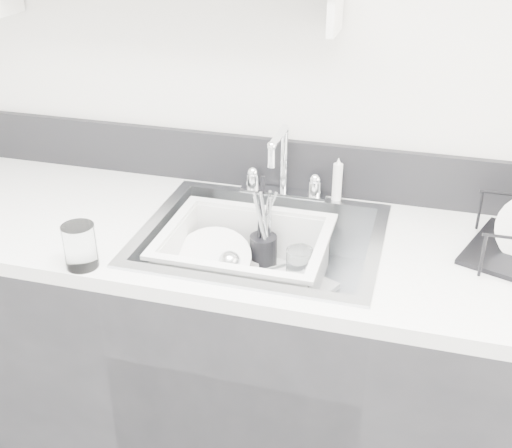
% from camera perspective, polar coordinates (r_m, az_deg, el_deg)
% --- Properties ---
extents(counter_run, '(3.20, 0.62, 0.92)m').
position_cam_1_polar(counter_run, '(1.98, 0.40, -12.69)').
color(counter_run, black).
rests_on(counter_run, ground).
extents(backsplash, '(3.20, 0.02, 0.16)m').
position_cam_1_polar(backsplash, '(1.94, 2.78, 5.22)').
color(backsplash, black).
rests_on(backsplash, counter_run).
extents(sink, '(0.64, 0.52, 0.20)m').
position_cam_1_polar(sink, '(1.76, 0.44, -3.56)').
color(sink, silver).
rests_on(sink, counter_run).
extents(faucet, '(0.26, 0.18, 0.23)m').
position_cam_1_polar(faucet, '(1.90, 2.40, 4.08)').
color(faucet, silver).
rests_on(faucet, counter_run).
extents(side_sprayer, '(0.03, 0.03, 0.14)m').
position_cam_1_polar(side_sprayer, '(1.88, 7.24, 3.90)').
color(side_sprayer, silver).
rests_on(side_sprayer, counter_run).
extents(wash_tub, '(0.55, 0.51, 0.17)m').
position_cam_1_polar(wash_tub, '(1.76, -0.99, -3.28)').
color(wash_tub, silver).
rests_on(wash_tub, sink).
extents(plate_stack, '(0.26, 0.25, 0.10)m').
position_cam_1_polar(plate_stack, '(1.82, -3.52, -3.80)').
color(plate_stack, white).
rests_on(plate_stack, wash_tub).
extents(utensil_cup, '(0.08, 0.08, 0.26)m').
position_cam_1_polar(utensil_cup, '(1.84, 0.64, -2.19)').
color(utensil_cup, black).
rests_on(utensil_cup, wash_tub).
extents(ladle, '(0.26, 0.20, 0.07)m').
position_cam_1_polar(ladle, '(1.76, -0.98, -4.64)').
color(ladle, silver).
rests_on(ladle, wash_tub).
extents(tumbler_in_tub, '(0.09, 0.09, 0.11)m').
position_cam_1_polar(tumbler_in_tub, '(1.77, 3.87, -3.81)').
color(tumbler_in_tub, white).
rests_on(tumbler_in_tub, wash_tub).
extents(tumbler_counter, '(0.10, 0.10, 0.11)m').
position_cam_1_polar(tumbler_counter, '(1.61, -15.37, -1.91)').
color(tumbler_counter, white).
rests_on(tumbler_counter, counter_run).
extents(bowl_small, '(0.13, 0.13, 0.04)m').
position_cam_1_polar(bowl_small, '(1.69, 2.57, -6.85)').
color(bowl_small, white).
rests_on(bowl_small, wash_tub).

